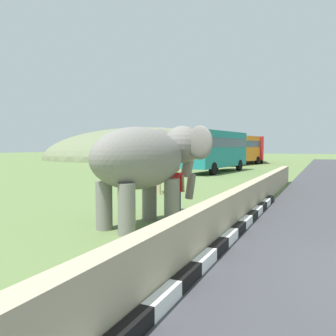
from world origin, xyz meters
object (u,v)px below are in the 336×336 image
(elephant, at_px, (148,159))
(bus_red, at_px, (251,148))
(person_handler, at_px, (176,188))
(bus_orange, at_px, (239,148))
(bus_teal, at_px, (215,148))
(cow_near, at_px, (162,175))

(elephant, bearing_deg, bus_red, 6.98)
(person_handler, bearing_deg, bus_orange, 9.51)
(person_handler, xyz_separation_m, bus_teal, (19.31, 4.54, 1.16))
(elephant, height_order, cow_near, elephant)
(bus_teal, xyz_separation_m, bus_orange, (12.86, 0.85, -0.00))
(elephant, relative_size, bus_teal, 0.43)
(person_handler, bearing_deg, cow_near, 29.22)
(elephant, xyz_separation_m, bus_teal, (20.51, 4.21, 0.23))
(person_handler, bearing_deg, bus_teal, 13.23)
(bus_orange, bearing_deg, cow_near, -174.64)
(cow_near, bearing_deg, bus_red, 4.12)
(bus_teal, relative_size, cow_near, 5.14)
(elephant, height_order, bus_orange, bus_orange)
(bus_teal, height_order, bus_orange, same)
(bus_red, bearing_deg, elephant, -173.02)
(person_handler, relative_size, bus_teal, 0.17)
(elephant, xyz_separation_m, bus_orange, (33.37, 5.06, 0.23))
(bus_teal, bearing_deg, elephant, -168.39)
(person_handler, distance_m, bus_red, 40.15)
(person_handler, distance_m, bus_orange, 32.63)
(bus_red, distance_m, cow_near, 34.80)
(bus_red, bearing_deg, cow_near, -175.88)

